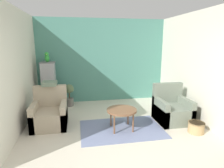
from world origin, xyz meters
TOP-DOWN VIEW (x-y plane):
  - ground_plane at (0.00, 0.00)m, footprint 20.00×20.00m
  - wall_back_accent at (0.00, 3.49)m, footprint 4.33×0.06m
  - wall_left at (-2.14, 1.73)m, footprint 0.06×3.46m
  - wall_right at (2.14, 1.73)m, footprint 0.06×3.46m
  - area_rug at (0.12, 1.17)m, footprint 1.89×1.28m
  - coffee_table at (0.12, 1.17)m, footprint 0.69×0.69m
  - armchair_left at (-1.53, 1.67)m, footprint 0.79×0.81m
  - armchair_right at (1.49, 1.40)m, footprint 0.79×0.81m
  - birdcage at (-1.70, 3.02)m, footprint 0.58×0.58m
  - parrot at (-1.70, 3.02)m, footprint 0.14×0.25m
  - potted_plant at (-1.12, 3.08)m, footprint 0.30×0.28m
  - wicker_basket at (1.72, 0.70)m, footprint 0.36×0.36m
  - throw_pillow at (-1.53, 1.96)m, footprint 0.34×0.34m

SIDE VIEW (x-z plane):
  - ground_plane at x=0.00m, z-range 0.00..0.00m
  - area_rug at x=0.12m, z-range 0.00..0.01m
  - wicker_basket at x=1.72m, z-range 0.01..0.25m
  - armchair_left at x=-1.53m, z-range -0.18..0.76m
  - armchair_right at x=1.49m, z-range -0.18..0.76m
  - potted_plant at x=-1.12m, z-range 0.06..0.76m
  - coffee_table at x=0.12m, z-range 0.20..0.68m
  - birdcage at x=-1.70m, z-range -0.05..1.36m
  - throw_pillow at x=-1.53m, z-range 0.94..1.04m
  - wall_back_accent at x=0.00m, z-range 0.00..2.74m
  - wall_left at x=-2.14m, z-range 0.00..2.74m
  - wall_right at x=2.14m, z-range 0.00..2.74m
  - parrot at x=-1.70m, z-range 1.40..1.69m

